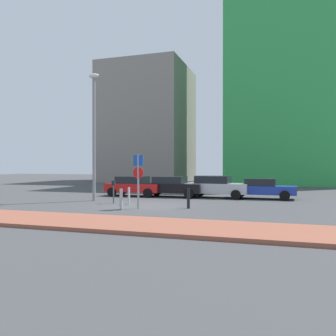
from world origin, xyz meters
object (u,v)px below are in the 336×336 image
at_px(traffic_bollard_near, 129,196).
at_px(traffic_bollard_far, 121,199).
at_px(parking_meter, 114,189).
at_px(parked_car_silver, 216,186).
at_px(parking_sign_post, 138,175).
at_px(parked_car_black, 172,186).
at_px(street_lamp, 94,127).
at_px(traffic_bollard_mid, 188,198).
at_px(parked_car_red, 134,186).
at_px(parked_car_blue, 261,188).

distance_m(traffic_bollard_near, traffic_bollard_far, 2.13).
bearing_deg(traffic_bollard_far, parking_meter, 124.35).
xyz_separation_m(parked_car_silver, parking_sign_post, (-2.77, -7.29, 0.95)).
bearing_deg(parked_car_black, traffic_bollard_far, -92.67).
relative_size(parked_car_black, traffic_bollard_far, 4.20).
relative_size(street_lamp, traffic_bollard_mid, 7.59).
distance_m(parked_car_black, traffic_bollard_near, 5.55).
xyz_separation_m(parked_car_red, parked_car_silver, (5.96, 0.45, 0.04)).
height_order(parked_car_silver, parked_car_blue, parked_car_silver).
xyz_separation_m(parked_car_black, parked_car_silver, (3.15, 0.23, 0.04)).
bearing_deg(parked_car_black, traffic_bollard_mid, -65.43).
relative_size(parked_car_silver, traffic_bollard_far, 4.16).
xyz_separation_m(parked_car_red, parking_meter, (0.82, -4.94, 0.11)).
height_order(street_lamp, traffic_bollard_far, street_lamp).
xyz_separation_m(parked_car_black, traffic_bollard_far, (-0.35, -7.55, -0.23)).
height_order(parked_car_red, street_lamp, street_lamp).
relative_size(traffic_bollard_mid, traffic_bollard_far, 1.01).
height_order(parked_car_silver, traffic_bollard_near, parked_car_silver).
bearing_deg(traffic_bollard_mid, parked_car_silver, 86.92).
bearing_deg(parked_car_silver, parked_car_black, -175.76).
relative_size(parked_car_red, parking_meter, 3.14).
height_order(parked_car_black, traffic_bollard_near, parked_car_black).
relative_size(parked_car_black, traffic_bollard_near, 4.45).
xyz_separation_m(traffic_bollard_near, traffic_bollard_far, (0.50, -2.07, 0.03)).
bearing_deg(parked_car_blue, parking_sign_post, -127.67).
xyz_separation_m(parked_car_blue, street_lamp, (-9.97, -4.56, 3.95)).
xyz_separation_m(parking_meter, traffic_bollard_near, (1.13, -0.32, -0.37)).
relative_size(traffic_bollard_near, traffic_bollard_mid, 0.94).
bearing_deg(parked_car_silver, traffic_bollard_mid, -93.08).
height_order(parked_car_blue, traffic_bollard_near, parked_car_blue).
bearing_deg(traffic_bollard_near, traffic_bollard_mid, -10.36).
bearing_deg(traffic_bollard_near, parking_sign_post, -51.98).
height_order(parked_car_black, traffic_bollard_mid, parked_car_black).
bearing_deg(parking_sign_post, traffic_bollard_near, 128.02).
height_order(parked_car_red, traffic_bollard_near, parked_car_red).
xyz_separation_m(parked_car_red, parked_car_blue, (8.93, 0.62, -0.05)).
height_order(parked_car_blue, parking_meter, parked_car_blue).
distance_m(parked_car_silver, street_lamp, 9.12).
xyz_separation_m(parked_car_red, parking_sign_post, (3.18, -6.83, 1.00)).
distance_m(parked_car_silver, parked_car_blue, 2.98).
xyz_separation_m(parking_sign_post, traffic_bollard_near, (-1.23, 1.58, -1.26)).
distance_m(parked_car_silver, parking_meter, 7.45).
relative_size(parked_car_silver, parking_meter, 3.28).
distance_m(parked_car_black, traffic_bollard_mid, 6.76).
distance_m(parked_car_black, street_lamp, 6.88).
bearing_deg(parked_car_silver, traffic_bollard_far, -114.25).
height_order(parked_car_black, traffic_bollard_far, parked_car_black).
xyz_separation_m(parked_car_black, street_lamp, (-3.84, -4.17, 3.89)).
height_order(parking_sign_post, street_lamp, street_lamp).
height_order(parked_car_red, parked_car_silver, parked_car_silver).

